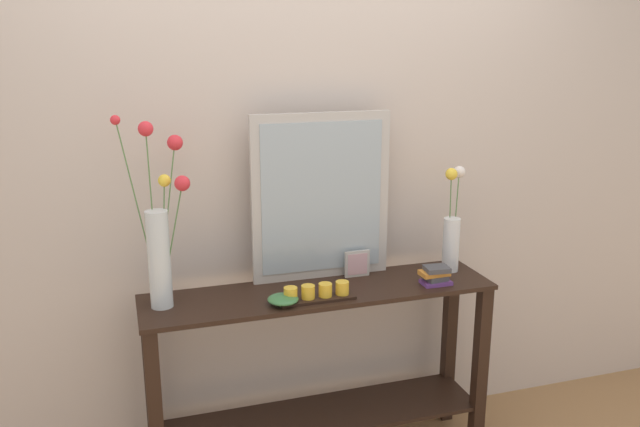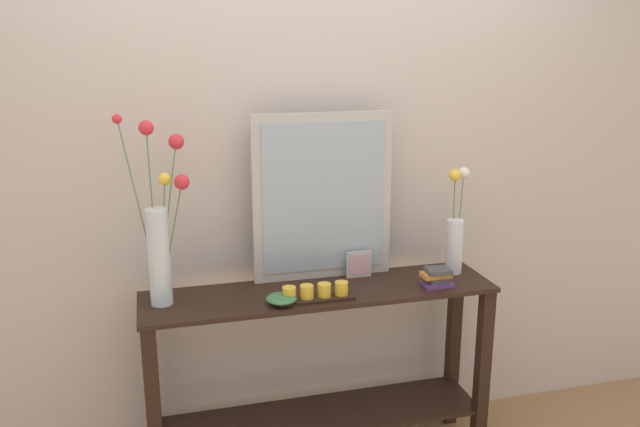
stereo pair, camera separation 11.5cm
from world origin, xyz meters
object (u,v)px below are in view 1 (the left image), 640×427
object	(u,v)px
mirror_leaning	(321,197)
decorative_bowl	(283,299)
book_stack	(436,275)
vase_right	(452,231)
picture_frame_small	(357,264)
candle_tray	(317,293)
tall_vase_left	(160,237)
console_table	(320,359)

from	to	relation	value
mirror_leaning	decorative_bowl	xyz separation A→B (m)	(-0.25, -0.26, -0.35)
mirror_leaning	book_stack	xyz separation A→B (m)	(0.45, -0.24, -0.33)
mirror_leaning	decorative_bowl	distance (m)	0.50
mirror_leaning	book_stack	size ratio (longest dim) A/B	5.50
vase_right	picture_frame_small	distance (m)	0.46
candle_tray	vase_right	bearing A→B (deg)	12.98
candle_tray	picture_frame_small	bearing A→B (deg)	39.04
mirror_leaning	candle_tray	bearing A→B (deg)	-111.71
picture_frame_small	decorative_bowl	distance (m)	0.46
tall_vase_left	candle_tray	size ratio (longest dim) A/B	2.38
vase_right	book_stack	world-z (taller)	vase_right
decorative_bowl	tall_vase_left	bearing A→B (deg)	162.68
book_stack	decorative_bowl	bearing A→B (deg)	-178.04
mirror_leaning	tall_vase_left	size ratio (longest dim) A/B	0.98
vase_right	book_stack	size ratio (longest dim) A/B	3.57
console_table	picture_frame_small	size ratio (longest dim) A/B	12.51
tall_vase_left	picture_frame_small	distance (m)	0.89
console_table	tall_vase_left	size ratio (longest dim) A/B	2.00
candle_tray	book_stack	xyz separation A→B (m)	(0.55, 0.02, 0.01)
mirror_leaning	picture_frame_small	world-z (taller)	mirror_leaning
tall_vase_left	candle_tray	bearing A→B (deg)	-12.58
vase_right	decorative_bowl	size ratio (longest dim) A/B	3.79
tall_vase_left	vase_right	world-z (taller)	tall_vase_left
console_table	book_stack	world-z (taller)	book_stack
console_table	decorative_bowl	distance (m)	0.41
console_table	mirror_leaning	world-z (taller)	mirror_leaning
vase_right	candle_tray	world-z (taller)	vase_right
mirror_leaning	vase_right	distance (m)	0.63
vase_right	picture_frame_small	xyz separation A→B (m)	(-0.44, 0.05, -0.12)
tall_vase_left	vase_right	bearing A→B (deg)	1.20
picture_frame_small	candle_tray	bearing A→B (deg)	-140.96
picture_frame_small	vase_right	bearing A→B (deg)	-5.86
vase_right	decorative_bowl	distance (m)	0.88
console_table	mirror_leaning	distance (m)	0.71
mirror_leaning	candle_tray	size ratio (longest dim) A/B	2.32
picture_frame_small	book_stack	size ratio (longest dim) A/B	0.90
mirror_leaning	picture_frame_small	xyz separation A→B (m)	(0.15, -0.05, -0.31)
console_table	candle_tray	xyz separation A→B (m)	(-0.05, -0.10, 0.35)
console_table	mirror_leaning	bearing A→B (deg)	70.24
decorative_bowl	book_stack	bearing A→B (deg)	1.96
vase_right	candle_tray	distance (m)	0.74
picture_frame_small	book_stack	distance (m)	0.35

